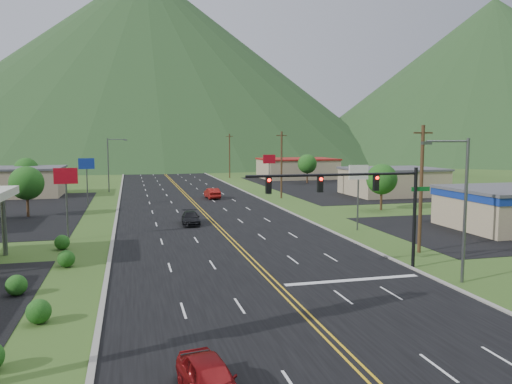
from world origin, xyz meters
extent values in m
plane|color=#2B4418|center=(0.00, 0.00, 0.00)|extent=(500.00, 500.00, 0.00)
cube|color=black|center=(0.00, 0.00, 0.00)|extent=(20.00, 460.00, 0.04)
cylinder|color=black|center=(10.50, 14.00, 3.50)|extent=(0.24, 0.24, 7.00)
cylinder|color=black|center=(4.50, 14.00, 6.60)|extent=(12.00, 0.18, 0.18)
cube|color=#0C591E|center=(10.90, 14.00, 5.50)|extent=(1.40, 0.06, 0.30)
cube|color=black|center=(7.50, 14.00, 6.00)|extent=(0.35, 0.28, 1.05)
sphere|color=#FF0C05|center=(7.50, 13.82, 6.35)|extent=(0.22, 0.22, 0.22)
cube|color=black|center=(3.50, 14.00, 6.00)|extent=(0.35, 0.28, 1.05)
sphere|color=#FF0C05|center=(3.50, 13.82, 6.35)|extent=(0.22, 0.22, 0.22)
cube|color=black|center=(0.00, 14.00, 6.00)|extent=(0.35, 0.28, 1.05)
sphere|color=#FF0C05|center=(0.00, 13.82, 6.35)|extent=(0.22, 0.22, 0.22)
cylinder|color=#59595E|center=(11.50, 10.00, 4.50)|extent=(0.20, 0.20, 9.00)
cylinder|color=#59595E|center=(10.06, 10.00, 8.80)|extent=(2.88, 0.12, 0.12)
cube|color=#59595E|center=(8.62, 10.00, 8.70)|extent=(0.60, 0.25, 0.18)
cylinder|color=#59595E|center=(-12.00, 70.00, 4.50)|extent=(0.20, 0.20, 9.00)
cylinder|color=#59595E|center=(-10.56, 70.00, 8.80)|extent=(2.88, 0.12, 0.12)
cube|color=#59595E|center=(-9.12, 70.00, 8.70)|extent=(0.60, 0.25, 0.18)
cylinder|color=#59595E|center=(-18.00, 25.00, 2.50)|extent=(0.36, 0.36, 5.00)
cube|color=tan|center=(-28.00, 68.00, 2.10)|extent=(18.00, 11.00, 4.20)
cube|color=#4C4C51|center=(-28.00, 68.00, 4.35)|extent=(18.40, 11.40, 0.30)
cube|color=tan|center=(32.00, 55.00, 2.00)|extent=(14.00, 11.00, 4.00)
cube|color=#4C4C51|center=(32.00, 55.00, 4.15)|extent=(14.40, 11.40, 0.30)
cube|color=tan|center=(28.00, 90.00, 2.10)|extent=(16.00, 12.00, 4.20)
cube|color=maroon|center=(28.00, 90.00, 4.35)|extent=(16.40, 12.40, 0.30)
cylinder|color=#59595E|center=(-14.00, 30.00, 2.50)|extent=(0.16, 0.16, 5.00)
cube|color=#A40918|center=(-14.00, 30.00, 5.70)|extent=(2.00, 0.18, 1.40)
cylinder|color=#59595E|center=(-14.00, 52.00, 2.50)|extent=(0.16, 0.16, 5.00)
cube|color=navy|center=(-14.00, 52.00, 5.70)|extent=(2.00, 0.18, 1.40)
cylinder|color=#59595E|center=(13.00, 28.00, 2.50)|extent=(0.16, 0.16, 5.00)
cube|color=white|center=(13.00, 28.00, 5.70)|extent=(2.00, 0.18, 1.40)
cylinder|color=#59595E|center=(13.00, 60.00, 2.50)|extent=(0.16, 0.16, 5.00)
cube|color=#A40918|center=(13.00, 60.00, 5.70)|extent=(2.00, 0.18, 1.40)
cylinder|color=#382314|center=(-20.00, 45.00, 1.50)|extent=(0.30, 0.30, 3.00)
sphere|color=#194614|center=(-20.00, 45.00, 3.90)|extent=(3.84, 3.84, 3.84)
cylinder|color=#382314|center=(-25.00, 72.00, 1.50)|extent=(0.30, 0.30, 3.00)
sphere|color=#194614|center=(-25.00, 72.00, 3.90)|extent=(3.84, 3.84, 3.84)
cylinder|color=#382314|center=(22.00, 40.00, 1.50)|extent=(0.30, 0.30, 3.00)
sphere|color=#194614|center=(22.00, 40.00, 3.90)|extent=(3.84, 3.84, 3.84)
cylinder|color=#382314|center=(26.00, 78.00, 1.50)|extent=(0.30, 0.30, 3.00)
sphere|color=#194614|center=(26.00, 78.00, 3.90)|extent=(3.84, 3.84, 3.84)
cylinder|color=#382314|center=(13.50, 18.00, 5.00)|extent=(0.28, 0.28, 10.00)
cube|color=#382314|center=(13.50, 18.00, 9.40)|extent=(1.60, 0.12, 0.12)
cylinder|color=#382314|center=(13.50, 55.00, 5.00)|extent=(0.28, 0.28, 10.00)
cube|color=#382314|center=(13.50, 55.00, 9.40)|extent=(1.60, 0.12, 0.12)
cylinder|color=#382314|center=(13.50, 95.00, 5.00)|extent=(0.28, 0.28, 10.00)
cube|color=#382314|center=(13.50, 95.00, 9.40)|extent=(1.60, 0.12, 0.12)
cylinder|color=#382314|center=(13.50, 135.00, 5.00)|extent=(0.28, 0.28, 10.00)
cube|color=#382314|center=(13.50, 135.00, 9.40)|extent=(1.60, 0.12, 0.12)
cone|color=black|center=(0.00, 220.00, 42.50)|extent=(220.00, 220.00, 85.00)
cone|color=black|center=(147.84, 176.19, 35.00)|extent=(180.00, 180.00, 70.00)
imported|color=maroon|center=(-6.04, -0.12, 0.70)|extent=(2.26, 4.30, 1.40)
imported|color=black|center=(-2.49, 35.19, 0.66)|extent=(2.13, 4.63, 1.31)
imported|color=maroon|center=(3.31, 56.99, 0.78)|extent=(1.90, 4.80, 1.55)
camera|label=1|loc=(-8.51, -16.35, 8.98)|focal=35.00mm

